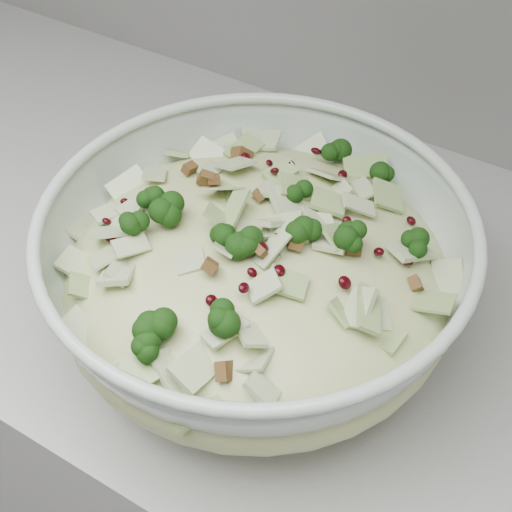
{
  "coord_description": "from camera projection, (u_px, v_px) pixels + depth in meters",
  "views": [
    {
      "loc": [
        -0.12,
        1.23,
        1.45
      ],
      "look_at": [
        -0.34,
        1.6,
        1.01
      ],
      "focal_mm": 50.0,
      "sensor_mm": 36.0,
      "label": 1
    }
  ],
  "objects": [
    {
      "name": "salad",
      "position": [
        257.0,
        257.0,
        0.62
      ],
      "size": [
        0.35,
        0.35,
        0.15
      ],
      "rotation": [
        0.0,
        0.0,
        0.02
      ],
      "color": "#BAC385",
      "rests_on": "mixing_bowl"
    },
    {
      "name": "mixing_bowl",
      "position": [
        257.0,
        276.0,
        0.64
      ],
      "size": [
        0.46,
        0.46,
        0.15
      ],
      "rotation": [
        0.0,
        0.0,
        -0.28
      ],
      "color": "#B2C4B8",
      "rests_on": "counter"
    }
  ]
}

